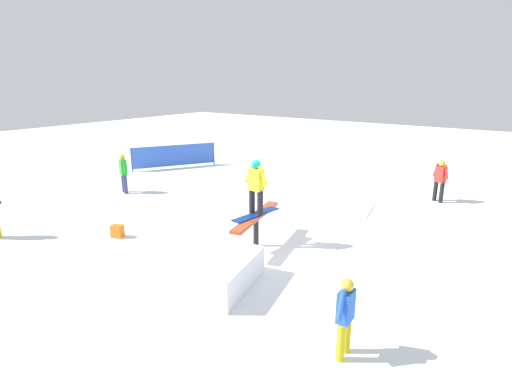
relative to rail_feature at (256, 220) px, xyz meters
name	(u,v)px	position (x,y,z in m)	size (l,w,h in m)	color
ground_plane	(256,246)	(0.00, 0.00, -0.71)	(60.00, 60.00, 0.00)	white
rail_feature	(256,220)	(0.00, 0.00, 0.00)	(2.45, 0.81, 0.83)	black
snow_kicker_ramp	(215,271)	(-2.14, -0.48, -0.39)	(1.80, 1.50, 0.64)	white
main_rider_on_rail	(256,188)	(0.00, 0.00, 0.83)	(1.51, 0.75, 1.42)	navy
bystander_green	(123,171)	(1.13, 6.87, 0.11)	(0.31, 0.61, 1.46)	#3C3B71
bystander_blue	(345,314)	(-2.64, -3.55, 0.03)	(0.59, 0.20, 1.32)	gold
bystander_red	(440,179)	(6.79, -2.91, 0.11)	(0.36, 0.58, 1.46)	black
loose_snowboard_white	(366,211)	(4.34, -1.29, -0.69)	(1.54, 0.28, 0.02)	white
backpack_on_snow	(117,231)	(-1.72, 3.38, -0.54)	(0.30, 0.22, 0.34)	orange
safety_fence	(174,156)	(5.21, 8.53, -0.11)	(3.46, 2.02, 1.10)	blue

